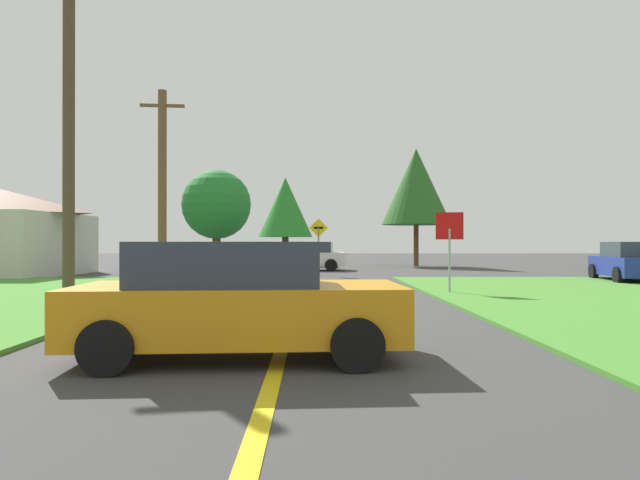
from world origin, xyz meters
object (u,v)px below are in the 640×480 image
at_px(car_on_crossroad, 629,262).
at_px(oak_tree_left, 416,187).
at_px(oak_tree_right, 217,205).
at_px(utility_pole_near, 69,110).
at_px(utility_pole_mid, 162,184).
at_px(pine_tree_center, 285,207).
at_px(stop_sign, 449,236).
at_px(direction_sign, 318,240).
at_px(car_behind_on_main_road, 237,300).
at_px(car_approaching_junction, 306,256).

bearing_deg(car_on_crossroad, oak_tree_left, 30.91).
height_order(oak_tree_left, oak_tree_right, oak_tree_left).
xyz_separation_m(car_on_crossroad, utility_pole_near, (-18.63, -8.49, 4.03)).
height_order(car_on_crossroad, utility_pole_mid, utility_pole_mid).
distance_m(car_on_crossroad, oak_tree_right, 19.27).
distance_m(oak_tree_left, pine_tree_center, 9.16).
xyz_separation_m(stop_sign, direction_sign, (-3.93, 9.75, -0.09)).
bearing_deg(car_on_crossroad, oak_tree_right, 77.27).
distance_m(direction_sign, oak_tree_left, 12.37).
distance_m(stop_sign, pine_tree_center, 22.96).
bearing_deg(pine_tree_center, car_on_crossroad, -49.16).
xyz_separation_m(utility_pole_mid, oak_tree_right, (1.15, 6.22, -0.46)).
bearing_deg(pine_tree_center, direction_sign, -79.78).
height_order(car_behind_on_main_road, pine_tree_center, pine_tree_center).
height_order(stop_sign, utility_pole_near, utility_pole_near).
bearing_deg(utility_pole_near, car_on_crossroad, 24.49).
bearing_deg(car_approaching_junction, utility_pole_near, 78.63).
distance_m(car_behind_on_main_road, car_on_crossroad, 19.87).
height_order(stop_sign, car_behind_on_main_road, stop_sign).
distance_m(stop_sign, utility_pole_near, 11.13).
xyz_separation_m(car_on_crossroad, direction_sign, (-12.40, 4.65, 0.91)).
height_order(stop_sign, pine_tree_center, pine_tree_center).
bearing_deg(car_on_crossroad, utility_pole_near, 123.45).
relative_size(car_approaching_junction, direction_sign, 1.74).
distance_m(car_on_crossroad, utility_pole_near, 20.87).
bearing_deg(oak_tree_right, car_approaching_junction, 28.95).
height_order(direction_sign, oak_tree_left, oak_tree_left).
bearing_deg(car_behind_on_main_road, car_approaching_junction, 85.50).
bearing_deg(oak_tree_right, stop_sign, -52.72).
relative_size(car_approaching_junction, car_on_crossroad, 1.12).
relative_size(oak_tree_left, pine_tree_center, 1.27).
bearing_deg(oak_tree_right, pine_tree_center, 72.47).
distance_m(car_behind_on_main_road, pine_tree_center, 31.45).
bearing_deg(stop_sign, utility_pole_near, 28.58).
bearing_deg(utility_pole_mid, stop_sign, -29.70).
bearing_deg(utility_pole_near, pine_tree_center, 81.00).
xyz_separation_m(car_approaching_junction, pine_tree_center, (-1.56, 7.27, 3.23)).
relative_size(stop_sign, pine_tree_center, 0.41).
distance_m(utility_pole_near, oak_tree_right, 15.62).
height_order(car_behind_on_main_road, car_on_crossroad, same).
bearing_deg(car_on_crossroad, pine_tree_center, 49.80).
xyz_separation_m(car_behind_on_main_road, utility_pole_near, (-4.91, 5.88, 4.03)).
relative_size(car_behind_on_main_road, car_on_crossroad, 1.07).
xyz_separation_m(stop_sign, car_on_crossroad, (8.47, 5.11, -1.00)).
bearing_deg(pine_tree_center, utility_pole_near, -99.00).
xyz_separation_m(utility_pole_near, oak_tree_right, (0.91, 15.54, -1.28)).
distance_m(utility_pole_near, pine_tree_center, 25.71).
xyz_separation_m(car_approaching_junction, car_behind_on_main_road, (-0.67, -24.00, -0.00)).
xyz_separation_m(stop_sign, utility_pole_mid, (-10.41, 5.93, 2.22)).
relative_size(stop_sign, oak_tree_left, 0.32).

